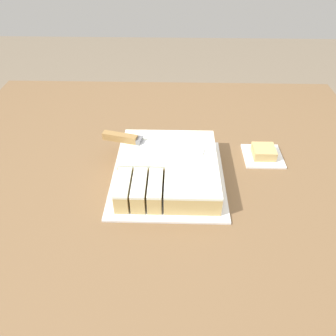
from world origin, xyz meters
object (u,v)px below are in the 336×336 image
at_px(knife, 133,139).
at_px(brownie, 264,152).
at_px(cake_board, 168,177).
at_px(cake, 169,167).

height_order(knife, brownie, knife).
relative_size(cake_board, brownie, 5.21).
bearing_deg(brownie, cake_board, -160.01).
distance_m(cake, brownie, 0.31).
relative_size(cake, knife, 1.00).
distance_m(cake, knife, 0.14).
relative_size(cake, brownie, 4.52).
xyz_separation_m(cake_board, cake, (0.00, 0.00, 0.03)).
xyz_separation_m(cake_board, knife, (-0.11, 0.08, 0.07)).
bearing_deg(cake_board, brownie, 19.99).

